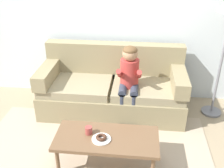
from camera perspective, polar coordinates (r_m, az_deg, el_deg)
ground at (r=3.58m, az=-3.57°, el=-12.50°), size 10.00×10.00×0.00m
wall_back at (r=4.22m, az=-0.93°, el=15.29°), size 8.00×0.10×2.80m
area_rug at (r=3.39m, az=-4.28°, el=-15.13°), size 2.91×1.91×0.01m
couch at (r=4.06m, az=0.10°, el=-1.09°), size 2.11×0.90×0.98m
coffee_table at (r=3.04m, az=-1.15°, el=-11.87°), size 1.16×0.53×0.41m
person_child at (r=3.71m, az=3.68°, el=1.48°), size 0.34×0.58×1.10m
plate at (r=2.98m, az=-2.28°, el=-11.67°), size 0.21×0.21×0.01m
donut at (r=2.97m, az=-2.29°, el=-11.30°), size 0.17×0.17×0.04m
mug at (r=3.05m, az=-4.99°, el=-9.82°), size 0.08×0.08×0.09m
toy_controller at (r=3.72m, az=-10.09°, el=-10.73°), size 0.23×0.09×0.05m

